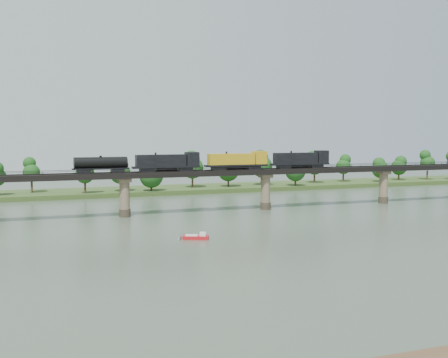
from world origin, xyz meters
name	(u,v)px	position (x,y,z in m)	size (l,w,h in m)	color
ground	(320,226)	(0.00, 0.00, 0.00)	(400.00, 400.00, 0.00)	#3D4B3B
far_bank	(203,189)	(0.00, 85.00, 0.80)	(300.00, 24.00, 1.60)	#31491D
bridge	(266,190)	(0.00, 30.00, 5.46)	(236.00, 30.00, 11.50)	#473A2D
bridge_superstructure	(266,168)	(0.00, 30.00, 11.79)	(220.00, 4.90, 0.75)	black
far_treeline	(186,168)	(-8.21, 80.52, 8.83)	(289.06, 17.54, 13.60)	#382619
freight_train	(214,161)	(-15.49, 30.00, 13.90)	(72.86, 2.84, 5.02)	black
motorboat	(196,237)	(-32.25, -5.88, 0.50)	(5.54, 3.88, 1.46)	red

